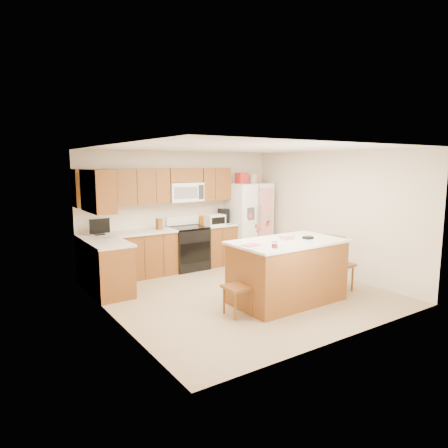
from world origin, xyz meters
TOP-DOWN VIEW (x-y plane):
  - ground at (0.00, 0.00)m, footprint 4.50×4.50m
  - room_shell at (0.00, 0.00)m, footprint 4.60×4.60m
  - cabinetry at (-0.98, 1.79)m, footprint 3.36×1.56m
  - stove at (0.00, 1.94)m, footprint 0.76×0.65m
  - refrigerator at (1.57, 1.87)m, footprint 0.90×0.79m
  - island at (0.36, -0.78)m, footprint 1.91×1.10m
  - windsor_chair_left at (-0.64, -0.82)m, footprint 0.40×0.42m
  - windsor_chair_back at (0.39, -0.06)m, footprint 0.49×0.48m
  - windsor_chair_right at (1.48, -0.88)m, footprint 0.47×0.48m

SIDE VIEW (x-z plane):
  - ground at x=0.00m, z-range 0.00..0.00m
  - windsor_chair_back at x=0.39m, z-range -0.02..0.85m
  - windsor_chair_left at x=-0.64m, z-range -0.03..0.90m
  - stove at x=0.00m, z-range -0.09..1.04m
  - windsor_chair_right at x=1.48m, z-range -0.03..1.00m
  - island at x=0.36m, z-range -0.04..1.07m
  - cabinetry at x=-0.98m, z-range -0.16..1.99m
  - refrigerator at x=1.57m, z-range -0.10..1.94m
  - room_shell at x=0.00m, z-range 0.18..2.70m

